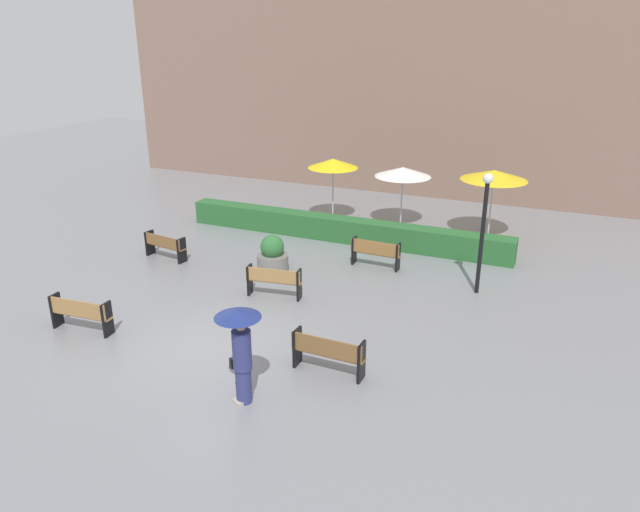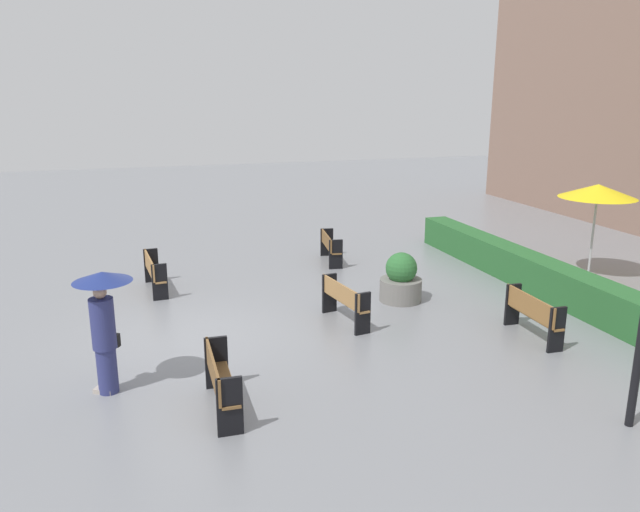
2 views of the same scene
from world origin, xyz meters
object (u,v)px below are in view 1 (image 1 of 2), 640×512
object	(u,v)px
patio_umbrella_white	(403,172)
bench_far_left	(164,245)
lamp_post	(484,220)
bench_near_right	(328,352)
pedestrian_with_umbrella	(241,345)
bench_mid_center	(274,280)
patio_umbrella_yellow	(333,163)
bench_near_left	(80,313)
bench_back_row	(375,252)
planter_pot	(273,256)
patio_umbrella_yellow_far	(494,175)

from	to	relation	value
patio_umbrella_white	bench_far_left	bearing A→B (deg)	-132.90
lamp_post	bench_near_right	bearing A→B (deg)	-111.74
pedestrian_with_umbrella	patio_umbrella_white	bearing A→B (deg)	91.60
bench_mid_center	patio_umbrella_yellow	size ratio (longest dim) A/B	0.65
bench_near_left	bench_far_left	world-z (taller)	bench_near_left
bench_back_row	patio_umbrella_white	bearing A→B (deg)	96.16
bench_near_right	lamp_post	xyz separation A→B (m)	(2.26, 5.66, 1.64)
bench_near_left	lamp_post	size ratio (longest dim) A/B	0.48
pedestrian_with_umbrella	patio_umbrella_yellow	world-z (taller)	patio_umbrella_yellow
patio_umbrella_yellow	bench_near_right	bearing A→B (deg)	-68.16
bench_near_left	bench_far_left	distance (m)	5.10
bench_near_left	bench_far_left	size ratio (longest dim) A/B	1.06
bench_far_left	lamp_post	distance (m)	10.09
patio_umbrella_white	planter_pot	bearing A→B (deg)	-111.44
bench_back_row	bench_near_left	bearing A→B (deg)	-127.40
bench_far_left	bench_back_row	xyz separation A→B (m)	(6.56, 2.04, 0.04)
planter_pot	patio_umbrella_yellow_far	bearing A→B (deg)	45.88
bench_back_row	lamp_post	size ratio (longest dim) A/B	0.46
bench_mid_center	lamp_post	bearing A→B (deg)	26.79
bench_near_left	lamp_post	bearing A→B (deg)	36.23
bench_near_right	bench_back_row	xyz separation A→B (m)	(-1.04, 6.32, 0.01)
planter_pot	patio_umbrella_yellow	xyz separation A→B (m)	(-0.27, 5.56, 1.79)
bench_near_left	pedestrian_with_umbrella	xyz separation A→B (m)	(5.21, -0.97, 0.77)
pedestrian_with_umbrella	patio_umbrella_white	distance (m)	12.49
patio_umbrella_yellow_far	pedestrian_with_umbrella	bearing A→B (deg)	-103.58
patio_umbrella_yellow	bench_back_row	bearing A→B (deg)	-52.34
bench_near_right	patio_umbrella_yellow_far	bearing A→B (deg)	80.43
bench_near_right	patio_umbrella_white	size ratio (longest dim) A/B	0.73
pedestrian_with_umbrella	patio_umbrella_white	size ratio (longest dim) A/B	0.89
bench_near_left	patio_umbrella_yellow_far	bearing A→B (deg)	54.18
bench_near_left	bench_near_right	bearing A→B (deg)	5.98
pedestrian_with_umbrella	patio_umbrella_yellow	xyz separation A→B (m)	(-2.98, 12.00, 1.00)
patio_umbrella_yellow	bench_mid_center	bearing A→B (deg)	-80.46
planter_pot	lamp_post	bearing A→B (deg)	7.96
bench_far_left	planter_pot	distance (m)	3.75
planter_pot	patio_umbrella_white	world-z (taller)	patio_umbrella_white
patio_umbrella_yellow_far	planter_pot	bearing A→B (deg)	-134.12
patio_umbrella_yellow	planter_pot	bearing A→B (deg)	-87.27
patio_umbrella_white	lamp_post	bearing A→B (deg)	-53.81
bench_mid_center	planter_pot	xyz separation A→B (m)	(-0.96, 1.76, -0.03)
bench_mid_center	patio_umbrella_yellow	world-z (taller)	patio_umbrella_yellow
bench_near_right	bench_back_row	distance (m)	6.41
bench_near_right	bench_back_row	bearing A→B (deg)	99.31
bench_near_right	pedestrian_with_umbrella	size ratio (longest dim) A/B	0.82
pedestrian_with_umbrella	lamp_post	bearing A→B (deg)	64.82
bench_mid_center	pedestrian_with_umbrella	size ratio (longest dim) A/B	0.79
pedestrian_with_umbrella	patio_umbrella_yellow_far	size ratio (longest dim) A/B	0.81
planter_pot	patio_umbrella_yellow_far	distance (m)	8.37
bench_mid_center	bench_back_row	bearing A→B (deg)	60.06
bench_near_right	patio_umbrella_yellow_far	xyz separation A→B (m)	(1.80, 10.66, 1.80)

